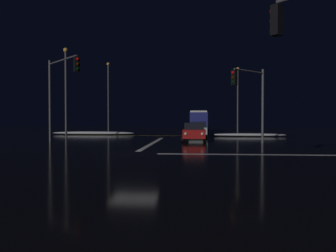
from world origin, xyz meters
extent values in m
cube|color=black|center=(0.00, 0.00, -0.05)|extent=(120.00, 120.00, 0.10)
cube|color=white|center=(0.00, 8.11, 0.00)|extent=(0.35, 13.88, 0.01)
cube|color=yellow|center=(0.00, 19.71, 0.00)|extent=(22.00, 0.15, 0.01)
cube|color=white|center=(8.21, 0.00, 0.00)|extent=(13.88, 0.40, 0.01)
ellipsoid|color=white|center=(-8.91, 21.41, 0.20)|extent=(9.94, 1.50, 0.40)
ellipsoid|color=white|center=(8.91, 18.69, 0.18)|extent=(8.13, 1.50, 0.35)
cube|color=maroon|center=(3.21, 10.42, 0.67)|extent=(1.80, 4.20, 0.70)
cube|color=black|center=(3.21, 10.62, 1.29)|extent=(1.60, 2.00, 0.55)
cylinder|color=black|center=(4.11, 8.87, 0.32)|extent=(0.22, 0.64, 0.64)
cylinder|color=black|center=(2.31, 8.87, 0.32)|extent=(0.22, 0.64, 0.64)
cylinder|color=black|center=(4.11, 11.97, 0.32)|extent=(0.22, 0.64, 0.64)
cylinder|color=black|center=(2.31, 11.97, 0.32)|extent=(0.22, 0.64, 0.64)
sphere|color=#F9EFC6|center=(3.86, 8.30, 0.72)|extent=(0.22, 0.22, 0.22)
sphere|color=#F9EFC6|center=(2.56, 8.30, 0.72)|extent=(0.22, 0.22, 0.22)
cube|color=#B7B7BC|center=(3.58, 17.22, 0.67)|extent=(1.80, 4.20, 0.70)
cube|color=black|center=(3.58, 17.42, 1.29)|extent=(1.60, 2.00, 0.55)
cylinder|color=black|center=(4.48, 15.67, 0.32)|extent=(0.22, 0.64, 0.64)
cylinder|color=black|center=(2.68, 15.67, 0.32)|extent=(0.22, 0.64, 0.64)
cylinder|color=black|center=(4.48, 18.77, 0.32)|extent=(0.22, 0.64, 0.64)
cylinder|color=black|center=(2.68, 18.77, 0.32)|extent=(0.22, 0.64, 0.64)
sphere|color=#F9EFC6|center=(4.23, 15.10, 0.72)|extent=(0.22, 0.22, 0.22)
sphere|color=#F9EFC6|center=(2.93, 15.10, 0.72)|extent=(0.22, 0.22, 0.22)
cube|color=#14512D|center=(3.78, 23.79, 0.67)|extent=(1.80, 4.20, 0.70)
cube|color=black|center=(3.78, 23.99, 1.29)|extent=(1.60, 2.00, 0.55)
cylinder|color=black|center=(4.68, 22.24, 0.32)|extent=(0.22, 0.64, 0.64)
cylinder|color=black|center=(2.88, 22.24, 0.32)|extent=(0.22, 0.64, 0.64)
cylinder|color=black|center=(4.68, 25.34, 0.32)|extent=(0.22, 0.64, 0.64)
cylinder|color=black|center=(2.88, 25.34, 0.32)|extent=(0.22, 0.64, 0.64)
sphere|color=#F9EFC6|center=(4.43, 21.67, 0.72)|extent=(0.22, 0.22, 0.22)
sphere|color=#F9EFC6|center=(3.13, 21.67, 0.72)|extent=(0.22, 0.22, 0.22)
cube|color=navy|center=(3.77, 28.17, 1.63)|extent=(2.40, 2.20, 2.30)
cube|color=silver|center=(3.77, 32.67, 1.78)|extent=(2.40, 5.00, 2.60)
cylinder|color=black|center=(4.97, 28.77, 0.48)|extent=(0.28, 0.96, 0.96)
cylinder|color=black|center=(2.57, 28.77, 0.48)|extent=(0.28, 0.96, 0.96)
cylinder|color=black|center=(4.97, 33.47, 0.48)|extent=(0.28, 0.96, 0.96)
cylinder|color=black|center=(2.57, 33.47, 0.48)|extent=(0.28, 0.96, 0.96)
sphere|color=#F9EFC6|center=(4.62, 27.02, 1.03)|extent=(0.26, 0.26, 0.26)
sphere|color=#F9EFC6|center=(2.92, 27.02, 1.03)|extent=(0.26, 0.26, 0.26)
cube|color=black|center=(6.12, -6.12, 5.31)|extent=(0.46, 0.46, 1.05)
sphere|color=red|center=(6.01, -6.01, 5.65)|extent=(0.22, 0.22, 0.22)
sphere|color=black|center=(6.01, -6.01, 5.31)|extent=(0.22, 0.22, 0.22)
sphere|color=black|center=(6.01, -6.01, 4.96)|extent=(0.22, 0.22, 0.22)
cylinder|color=#4C4C51|center=(8.51, 8.51, 2.86)|extent=(0.18, 0.18, 5.73)
cylinder|color=#4C4C51|center=(7.28, 7.28, 5.43)|extent=(2.54, 2.54, 0.12)
cube|color=black|center=(6.05, 6.05, 4.80)|extent=(0.46, 0.46, 1.05)
sphere|color=red|center=(5.94, 5.94, 5.15)|extent=(0.22, 0.22, 0.22)
sphere|color=black|center=(5.94, 5.94, 4.80)|extent=(0.22, 0.22, 0.22)
sphere|color=black|center=(5.94, 5.94, 4.46)|extent=(0.22, 0.22, 0.22)
cylinder|color=#4C4C51|center=(-8.51, 8.51, 3.32)|extent=(0.18, 0.18, 6.64)
cylinder|color=#4C4C51|center=(-6.75, 6.75, 6.34)|extent=(3.61, 3.61, 0.12)
cube|color=black|center=(-4.99, 4.99, 5.72)|extent=(0.46, 0.46, 1.05)
sphere|color=red|center=(-4.87, 4.87, 6.06)|extent=(0.22, 0.22, 0.22)
sphere|color=black|center=(-4.87, 4.87, 5.72)|extent=(0.22, 0.22, 0.22)
sphere|color=black|center=(-4.87, 4.87, 5.37)|extent=(0.22, 0.22, 0.22)
cylinder|color=#424247|center=(9.21, 29.71, 4.35)|extent=(0.20, 0.20, 8.71)
sphere|color=#F9AD47|center=(9.21, 29.71, 8.89)|extent=(0.44, 0.44, 0.44)
cylinder|color=#424247|center=(-9.21, 29.71, 4.80)|extent=(0.20, 0.20, 9.61)
sphere|color=#F9AD47|center=(-9.21, 29.71, 9.79)|extent=(0.44, 0.44, 0.44)
cylinder|color=#424247|center=(-9.21, 13.71, 4.18)|extent=(0.20, 0.20, 8.37)
sphere|color=#F9AD47|center=(-9.21, 13.71, 8.55)|extent=(0.44, 0.44, 0.44)
camera|label=1|loc=(3.32, -18.15, 1.89)|focal=36.12mm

